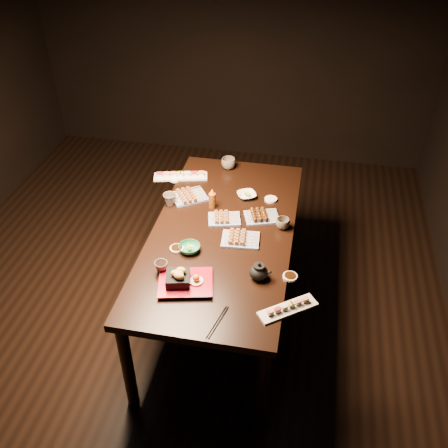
{
  "coord_description": "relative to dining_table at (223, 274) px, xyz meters",
  "views": [
    {
      "loc": [
        0.87,
        -2.39,
        2.72
      ],
      "look_at": [
        0.37,
        0.15,
        0.77
      ],
      "focal_mm": 40.0,
      "sensor_mm": 36.0,
      "label": 1
    }
  ],
  "objects": [
    {
      "name": "tempura_tray",
      "position": [
        -0.11,
        -0.53,
        0.43
      ],
      "size": [
        0.35,
        0.3,
        0.11
      ],
      "primitive_type": null,
      "rotation": [
        0.0,
        0.0,
        0.22
      ],
      "color": "black",
      "rests_on": "dining_table"
    },
    {
      "name": "teacup_far_left",
      "position": [
        -0.42,
        0.23,
        0.42
      ],
      "size": [
        0.11,
        0.11,
        0.08
      ],
      "primitive_type": "imported",
      "rotation": [
        0.0,
        0.0,
        0.24
      ],
      "color": "brown",
      "rests_on": "dining_table"
    },
    {
      "name": "ground",
      "position": [
        -0.37,
        -0.1,
        -0.38
      ],
      "size": [
        5.0,
        5.0,
        0.0
      ],
      "primitive_type": "plane",
      "color": "black",
      "rests_on": "ground"
    },
    {
      "name": "sushi_platter_far",
      "position": [
        -0.44,
        0.58,
        0.4
      ],
      "size": [
        0.41,
        0.2,
        0.05
      ],
      "primitive_type": null,
      "rotation": [
        0.0,
        0.0,
        3.38
      ],
      "color": "white",
      "rests_on": "dining_table"
    },
    {
      "name": "sauce_dish_east",
      "position": [
        0.26,
        0.41,
        0.38
      ],
      "size": [
        0.1,
        0.1,
        0.02
      ],
      "primitive_type": "cylinder",
      "rotation": [
        0.0,
        0.0,
        0.14
      ],
      "color": "white",
      "rests_on": "dining_table"
    },
    {
      "name": "teacup_far_right",
      "position": [
        -0.11,
        0.78,
        0.42
      ],
      "size": [
        0.11,
        0.11,
        0.08
      ],
      "primitive_type": "imported",
      "rotation": [
        0.0,
        0.0,
        -0.02
      ],
      "color": "brown",
      "rests_on": "dining_table"
    },
    {
      "name": "edamame_bowl_green",
      "position": [
        -0.16,
        -0.23,
        0.4
      ],
      "size": [
        0.15,
        0.15,
        0.04
      ],
      "primitive_type": "imported",
      "rotation": [
        0.0,
        0.0,
        -0.11
      ],
      "color": "#297E50",
      "rests_on": "dining_table"
    },
    {
      "name": "chopsticks_near",
      "position": [
        0.12,
        -0.76,
        0.38
      ],
      "size": [
        0.08,
        0.24,
        0.01
      ],
      "primitive_type": null,
      "rotation": [
        0.0,
        0.0,
        1.32
      ],
      "color": "black",
      "rests_on": "dining_table"
    },
    {
      "name": "sauce_dish_west",
      "position": [
        -0.24,
        -0.24,
        0.38
      ],
      "size": [
        0.1,
        0.1,
        0.02
      ],
      "primitive_type": "cylinder",
      "rotation": [
        0.0,
        0.0,
        0.2
      ],
      "color": "white",
      "rests_on": "dining_table"
    },
    {
      "name": "teacup_mid_right",
      "position": [
        0.38,
        0.11,
        0.41
      ],
      "size": [
        0.12,
        0.12,
        0.07
      ],
      "primitive_type": "imported",
      "rotation": [
        0.0,
        0.0,
        0.44
      ],
      "color": "brown",
      "rests_on": "dining_table"
    },
    {
      "name": "teacup_near_left",
      "position": [
        -0.27,
        -0.45,
        0.41
      ],
      "size": [
        0.09,
        0.09,
        0.07
      ],
      "primitive_type": "imported",
      "rotation": [
        0.0,
        0.0,
        0.2
      ],
      "color": "brown",
      "rests_on": "dining_table"
    },
    {
      "name": "yakitori_plate_left",
      "position": [
        -0.3,
        0.33,
        0.4
      ],
      "size": [
        0.29,
        0.27,
        0.06
      ],
      "primitive_type": null,
      "rotation": [
        0.0,
        0.0,
        0.58
      ],
      "color": "#828EB6",
      "rests_on": "dining_table"
    },
    {
      "name": "condiment_bottle",
      "position": [
        -0.12,
        0.25,
        0.45
      ],
      "size": [
        0.06,
        0.06,
        0.15
      ],
      "primitive_type": "cylinder",
      "rotation": [
        0.0,
        0.0,
        0.3
      ],
      "color": "brown",
      "rests_on": "dining_table"
    },
    {
      "name": "edamame_bowl_cream",
      "position": [
        0.09,
        0.42,
        0.39
      ],
      "size": [
        0.17,
        0.17,
        0.03
      ],
      "primitive_type": "imported",
      "rotation": [
        0.0,
        0.0,
        0.48
      ],
      "color": "#F5ECC8",
      "rests_on": "dining_table"
    },
    {
      "name": "yakitori_plate_right",
      "position": [
        0.13,
        -0.07,
        0.4
      ],
      "size": [
        0.25,
        0.19,
        0.06
      ],
      "primitive_type": null,
      "rotation": [
        0.0,
        0.0,
        0.08
      ],
      "color": "#828EB6",
      "rests_on": "dining_table"
    },
    {
      "name": "yakitori_plate_center",
      "position": [
        -0.01,
        0.12,
        0.4
      ],
      "size": [
        0.24,
        0.2,
        0.05
      ],
      "primitive_type": null,
      "rotation": [
        0.0,
        0.0,
        0.24
      ],
      "color": "#828EB6",
      "rests_on": "dining_table"
    },
    {
      "name": "sauce_dish_se",
      "position": [
        0.47,
        -0.35,
        0.38
      ],
      "size": [
        0.12,
        0.12,
        0.01
      ],
      "primitive_type": "cylinder",
      "rotation": [
        0.0,
        0.0,
        0.66
      ],
      "color": "white",
      "rests_on": "dining_table"
    },
    {
      "name": "sauce_dish_nw",
      "position": [
        -0.47,
        0.53,
        0.38
      ],
      "size": [
        0.08,
        0.08,
        0.01
      ],
      "primitive_type": "cylinder",
      "rotation": [
        0.0,
        0.0,
        -0.11
      ],
      "color": "white",
      "rests_on": "dining_table"
    },
    {
      "name": "tsukune_plate",
      "position": [
        0.23,
        0.19,
        0.4
      ],
      "size": [
        0.26,
        0.22,
        0.06
      ],
      "primitive_type": null,
      "rotation": [
        0.0,
        0.0,
        0.32
      ],
      "color": "#828EB6",
      "rests_on": "dining_table"
    },
    {
      "name": "dining_table",
      "position": [
        0.0,
        0.0,
        0.0
      ],
      "size": [
        1.4,
        1.99,
        0.75
      ],
      "primitive_type": "cube",
      "rotation": [
        0.0,
        0.0,
        0.31
      ],
      "color": "black",
      "rests_on": "ground"
    },
    {
      "name": "teapot",
      "position": [
        0.29,
        -0.39,
        0.43
      ],
      "size": [
        0.13,
        0.13,
        0.11
      ],
      "primitive_type": null,
      "rotation": [
        0.0,
        0.0,
        -0.03
      ],
      "color": "black",
      "rests_on": "dining_table"
    },
    {
      "name": "sushi_platter_near",
      "position": [
        0.48,
        -0.6,
        0.4
      ],
      "size": [
        0.32,
        0.27,
        0.04
      ],
      "primitive_type": null,
      "rotation": [
        0.0,
        0.0,
        0.64
      ],
      "color": "white",
      "rests_on": "dining_table"
    },
    {
      "name": "chopsticks_se",
      "position": [
        0.47,
        -0.65,
        0.38
      ],
      "size": [
        0.22,
        0.15,
        0.01
      ],
      "primitive_type": null,
      "rotation": [
        0.0,
        0.0,
        0.55
      ],
      "color": "black",
      "rests_on": "dining_table"
    }
  ]
}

